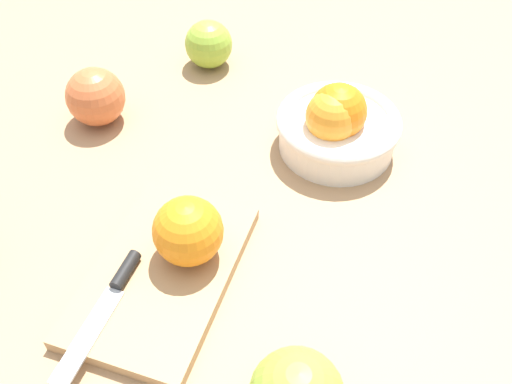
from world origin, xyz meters
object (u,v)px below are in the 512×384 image
object	(u,v)px
orange_on_board	(188,231)
bowl	(337,125)
cutting_board	(162,274)
apple_front_left	(209,44)
knife	(110,297)
apple_front_left_2	(96,97)

from	to	relation	value
orange_on_board	bowl	bearing A→B (deg)	161.12
orange_on_board	cutting_board	bearing A→B (deg)	-30.59
cutting_board	bowl	bearing A→B (deg)	159.66
bowl	apple_front_left	size ratio (longest dim) A/B	2.23
orange_on_board	apple_front_left	size ratio (longest dim) A/B	1.03
bowl	orange_on_board	bearing A→B (deg)	-18.88
knife	apple_front_left_2	size ratio (longest dim) A/B	1.94
cutting_board	apple_front_left_2	size ratio (longest dim) A/B	2.86
bowl	cutting_board	xyz separation A→B (m)	(0.28, -0.10, -0.03)
knife	apple_front_left	distance (m)	0.45
cutting_board	knife	distance (m)	0.06
bowl	orange_on_board	size ratio (longest dim) A/B	2.15
knife	apple_front_left	size ratio (longest dim) A/B	2.14
cutting_board	orange_on_board	xyz separation A→B (m)	(-0.03, 0.02, 0.05)
orange_on_board	knife	size ratio (longest dim) A/B	0.48
orange_on_board	apple_front_left	bearing A→B (deg)	-155.84
cutting_board	apple_front_left_2	world-z (taller)	apple_front_left_2
apple_front_left	knife	bearing A→B (deg)	14.29
bowl	knife	distance (m)	0.35
orange_on_board	apple_front_left	distance (m)	0.39
orange_on_board	apple_front_left_2	xyz separation A→B (m)	(-0.17, -0.24, -0.01)
apple_front_left	bowl	bearing A→B (deg)	66.01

